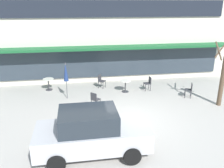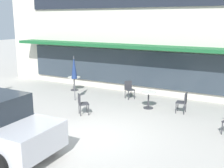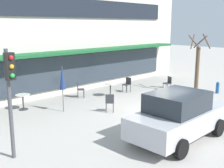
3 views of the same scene
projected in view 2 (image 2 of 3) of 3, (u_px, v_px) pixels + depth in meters
The scene contains 8 objects.
ground_plane at pixel (94, 134), 9.74m from camera, with size 80.00×80.00×0.00m, color #ADA8A0.
building_facade at pixel (178, 26), 17.50m from camera, with size 19.92×9.10×7.00m.
cafe_table_near_wall at pixel (74, 81), 15.70m from camera, with size 0.70×0.70×0.76m.
cafe_table_streetside at pixel (148, 97), 12.50m from camera, with size 0.70×0.70×0.76m.
patio_umbrella_green_folded at pixel (74, 68), 13.49m from camera, with size 0.28×0.28×2.20m.
cafe_chair_1 at pixel (129, 88), 14.06m from camera, with size 0.56×0.56×0.89m.
cafe_chair_2 at pixel (183, 101), 11.84m from camera, with size 0.41×0.41×0.89m.
cafe_chair_3 at pixel (82, 103), 11.65m from camera, with size 0.57×0.57×0.89m.
Camera 2 is at (4.86, -7.71, 3.90)m, focal length 45.00 mm.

